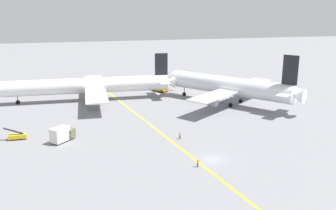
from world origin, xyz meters
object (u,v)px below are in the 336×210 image
ground_crew_marshaller_foreground (180,135)px  ground_crew_ramp_agent_by_cones (198,163)px  pushback_tug (160,88)px  gse_catering_truck_tall (62,134)px  airliner_at_gate_left (88,86)px  gse_belt_loader_portside (17,136)px  airliner_being_pushed (229,86)px

ground_crew_marshaller_foreground → ground_crew_ramp_agent_by_cones: bearing=-95.8°
pushback_tug → gse_catering_truck_tall: 57.09m
airliner_at_gate_left → ground_crew_ramp_agent_by_cones: (15.94, -59.85, -4.12)m
ground_crew_ramp_agent_by_cones → gse_belt_loader_portside: bearing=143.0°
ground_crew_marshaller_foreground → gse_belt_loader_portside: bearing=164.1°
airliner_at_gate_left → pushback_tug: 27.58m
airliner_at_gate_left → ground_crew_marshaller_foreground: size_ratio=34.39×
airliner_being_pushed → gse_catering_truck_tall: (-51.52, -20.92, -4.01)m
airliner_being_pushed → ground_crew_ramp_agent_by_cones: airliner_being_pushed is taller
airliner_being_pushed → gse_belt_loader_portside: bearing=-165.0°
gse_catering_truck_tall → ground_crew_marshaller_foreground: gse_catering_truck_tall is taller
airliner_being_pushed → pushback_tug: bearing=124.2°
airliner_being_pushed → pushback_tug: size_ratio=4.92×
airliner_being_pushed → gse_belt_loader_portside: size_ratio=8.59×
airliner_at_gate_left → ground_crew_marshaller_foreground: (17.55, -44.04, -4.05)m
airliner_being_pushed → ground_crew_marshaller_foreground: bearing=-133.2°
gse_catering_truck_tall → ground_crew_marshaller_foreground: bearing=-12.7°
airliner_being_pushed → gse_belt_loader_portside: airliner_being_pushed is taller
ground_crew_ramp_agent_by_cones → ground_crew_marshaller_foreground: ground_crew_marshaller_foreground is taller
airliner_being_pushed → ground_crew_ramp_agent_by_cones: 50.66m
gse_belt_loader_portside → gse_catering_truck_tall: bearing=-23.6°
airliner_being_pushed → pushback_tug: 29.43m
pushback_tug → ground_crew_marshaller_foreground: bearing=-99.9°
gse_catering_truck_tall → airliner_being_pushed: bearing=22.1°
gse_belt_loader_portside → ground_crew_marshaller_foreground: (36.37, -10.36, 0.08)m
airliner_at_gate_left → gse_belt_loader_portside: size_ratio=12.06×
gse_belt_loader_portside → ground_crew_ramp_agent_by_cones: 43.52m
airliner_at_gate_left → ground_crew_ramp_agent_by_cones: 62.07m
gse_belt_loader_portside → ground_crew_marshaller_foreground: bearing=-15.9°
airliner_at_gate_left → ground_crew_ramp_agent_by_cones: airliner_at_gate_left is taller
airliner_at_gate_left → gse_belt_loader_portside: (-18.82, -33.68, -4.14)m
gse_belt_loader_portside → airliner_at_gate_left: bearing=60.8°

